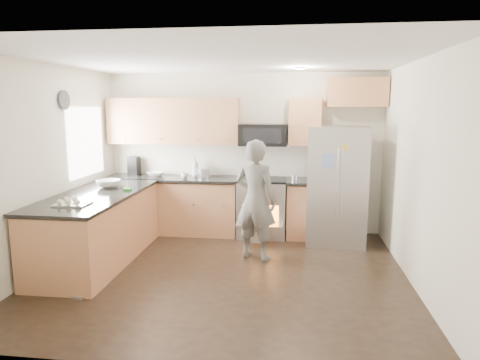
# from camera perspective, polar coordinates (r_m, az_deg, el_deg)

# --- Properties ---
(ground) EXTENTS (4.50, 4.50, 0.00)m
(ground) POSITION_cam_1_polar(r_m,az_deg,el_deg) (5.48, -2.21, -12.35)
(ground) COLOR black
(ground) RESTS_ON ground
(room_shell) EXTENTS (4.54, 4.04, 2.62)m
(room_shell) POSITION_cam_1_polar(r_m,az_deg,el_deg) (5.12, -2.71, 5.40)
(room_shell) COLOR white
(room_shell) RESTS_ON ground
(back_cabinet_run) EXTENTS (4.45, 0.64, 2.50)m
(back_cabinet_run) POSITION_cam_1_polar(r_m,az_deg,el_deg) (6.99, -4.64, 0.68)
(back_cabinet_run) COLOR #C47B4E
(back_cabinet_run) RESTS_ON ground
(peninsula) EXTENTS (0.96, 2.36, 1.03)m
(peninsula) POSITION_cam_1_polar(r_m,az_deg,el_deg) (6.08, -18.43, -6.01)
(peninsula) COLOR #C47B4E
(peninsula) RESTS_ON ground
(stove_range) EXTENTS (0.76, 0.97, 1.79)m
(stove_range) POSITION_cam_1_polar(r_m,az_deg,el_deg) (6.86, 2.96, -1.91)
(stove_range) COLOR #B7B7BC
(stove_range) RESTS_ON ground
(refrigerator) EXTENTS (0.92, 0.74, 1.78)m
(refrigerator) POSITION_cam_1_polar(r_m,az_deg,el_deg) (6.60, 12.83, -0.74)
(refrigerator) COLOR #B7B7BC
(refrigerator) RESTS_ON ground
(person) EXTENTS (0.70, 0.59, 1.64)m
(person) POSITION_cam_1_polar(r_m,az_deg,el_deg) (5.78, 2.11, -2.67)
(person) COLOR slate
(person) RESTS_ON ground
(dish_rack) EXTENTS (0.61, 0.54, 0.32)m
(dish_rack) POSITION_cam_1_polar(r_m,az_deg,el_deg) (5.36, -21.05, -12.57)
(dish_rack) COLOR #B7B7BC
(dish_rack) RESTS_ON ground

